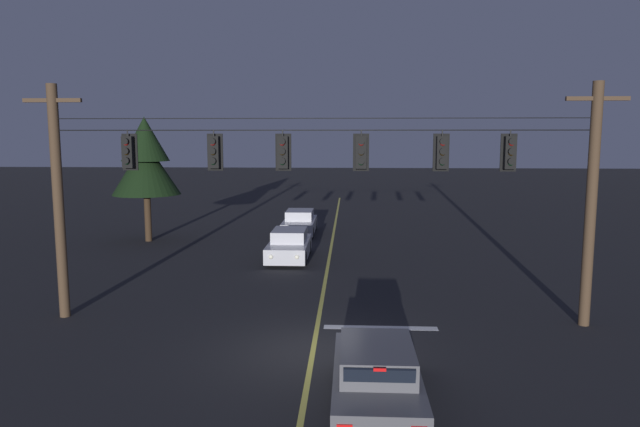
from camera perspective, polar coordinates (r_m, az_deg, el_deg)
ground_plane at (r=15.75m, az=-0.71°, el=-13.51°), size 180.00×180.00×0.00m
lane_centre_stripe at (r=23.98m, az=0.63°, el=-6.05°), size 0.14×60.00×0.01m
stop_bar_paint at (r=17.65m, az=6.01°, el=-11.17°), size 3.40×0.36×0.01m
signal_span_assembly at (r=17.41m, az=-0.17°, el=1.37°), size 17.95×0.32×7.26m
traffic_light_leftmost at (r=18.54m, az=-18.46°, el=5.79°), size 0.48×0.41×1.22m
traffic_light_left_inner at (r=17.75m, az=-10.45°, el=5.99°), size 0.48×0.41×1.22m
traffic_light_centre at (r=17.39m, az=-3.70°, el=6.07°), size 0.48×0.41×1.22m
traffic_light_right_inner at (r=17.27m, az=4.09°, el=6.05°), size 0.48×0.41×1.22m
traffic_light_rightmost at (r=17.48m, az=11.96°, el=5.93°), size 0.48×0.41×1.22m
traffic_light_far_right at (r=17.89m, az=18.27°, el=5.74°), size 0.48×0.41×1.22m
car_waiting_near_lane at (r=12.66m, az=5.59°, el=-15.83°), size 1.80×4.33×1.39m
car_oncoming_lead at (r=26.86m, az=-3.06°, el=-3.17°), size 1.80×4.42×1.39m
car_oncoming_trailing at (r=33.73m, az=-2.03°, el=-0.94°), size 1.80×4.42×1.39m
tree_verge_near at (r=32.43m, az=-16.87°, el=5.10°), size 3.63×3.63×6.72m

